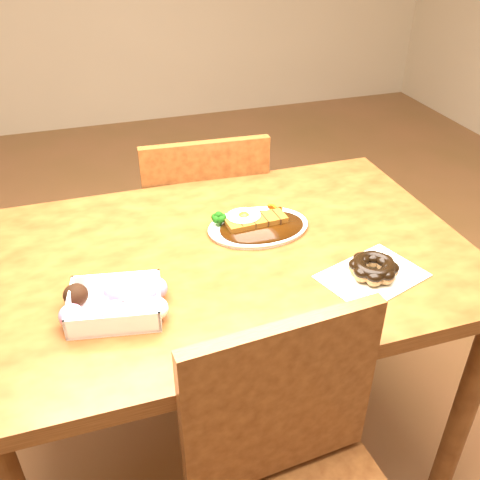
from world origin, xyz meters
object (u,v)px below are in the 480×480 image
object	(u,v)px
donut_box	(115,303)
pon_de_ring	(373,269)
katsu_curry_plate	(256,225)
chair_far	(202,231)
table	(228,284)

from	to	relation	value
donut_box	pon_de_ring	distance (m)	0.58
katsu_curry_plate	donut_box	size ratio (longest dim) A/B	1.15
donut_box	pon_de_ring	xyz separation A→B (m)	(0.58, -0.05, -0.00)
chair_far	pon_de_ring	xyz separation A→B (m)	(0.23, -0.73, 0.29)
donut_box	katsu_curry_plate	bearing A→B (deg)	30.00
table	katsu_curry_plate	distance (m)	0.17
table	pon_de_ring	xyz separation A→B (m)	(0.29, -0.20, 0.12)
chair_far	katsu_curry_plate	xyz separation A→B (m)	(0.04, -0.45, 0.29)
chair_far	katsu_curry_plate	size ratio (longest dim) A/B	3.29
pon_de_ring	table	bearing A→B (deg)	145.90
pon_de_ring	chair_far	bearing A→B (deg)	107.41
katsu_curry_plate	donut_box	xyz separation A→B (m)	(-0.39, -0.23, 0.01)
chair_far	katsu_curry_plate	world-z (taller)	chair_far
chair_far	pon_de_ring	world-z (taller)	chair_far
table	katsu_curry_plate	world-z (taller)	katsu_curry_plate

